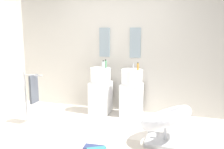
% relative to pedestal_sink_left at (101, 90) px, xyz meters
% --- Properties ---
extents(ground_plane, '(4.80, 3.60, 0.04)m').
position_rel_pedestal_sink_left_xyz_m(ground_plane, '(0.32, -1.31, -0.49)').
color(ground_plane, silver).
extents(rear_partition, '(4.80, 0.10, 2.60)m').
position_rel_pedestal_sink_left_xyz_m(rear_partition, '(0.32, 0.34, 0.83)').
color(rear_partition, beige).
rests_on(rear_partition, ground_plane).
extents(pedestal_sink_left, '(0.41, 0.41, 1.03)m').
position_rel_pedestal_sink_left_xyz_m(pedestal_sink_left, '(0.00, 0.00, 0.00)').
color(pedestal_sink_left, white).
rests_on(pedestal_sink_left, ground_plane).
extents(pedestal_sink_right, '(0.41, 0.41, 1.03)m').
position_rel_pedestal_sink_left_xyz_m(pedestal_sink_right, '(0.64, 0.00, 0.00)').
color(pedestal_sink_right, white).
rests_on(pedestal_sink_right, ground_plane).
extents(vanity_mirror_left, '(0.22, 0.03, 0.59)m').
position_rel_pedestal_sink_left_xyz_m(vanity_mirror_left, '(0.00, 0.27, 0.96)').
color(vanity_mirror_left, '#8C9EA8').
extents(vanity_mirror_right, '(0.22, 0.03, 0.59)m').
position_rel_pedestal_sink_left_xyz_m(vanity_mirror_right, '(0.64, 0.27, 0.96)').
color(vanity_mirror_right, '#8C9EA8').
extents(lounge_chair, '(1.01, 1.00, 0.65)m').
position_rel_pedestal_sink_left_xyz_m(lounge_chair, '(1.39, -1.05, -0.12)').
color(lounge_chair, '#B7BABF').
rests_on(lounge_chair, ground_plane).
extents(towel_rack, '(0.37, 0.22, 0.95)m').
position_rel_pedestal_sink_left_xyz_m(towel_rack, '(-0.94, -0.95, 0.16)').
color(towel_rack, '#B7BABF').
rests_on(towel_rack, ground_plane).
extents(area_rug, '(1.24, 0.78, 0.01)m').
position_rel_pedestal_sink_left_xyz_m(area_rug, '(0.67, -1.49, -0.46)').
color(area_rug, beige).
rests_on(area_rug, ground_plane).
extents(magazine_navy, '(0.29, 0.17, 0.02)m').
position_rel_pedestal_sink_left_xyz_m(magazine_navy, '(0.43, -1.52, -0.45)').
color(magazine_navy, navy).
rests_on(magazine_navy, area_rug).
extents(soap_bottle_green, '(0.05, 0.05, 0.18)m').
position_rel_pedestal_sink_left_xyz_m(soap_bottle_green, '(0.11, -0.00, 0.54)').
color(soap_bottle_green, '#59996B').
rests_on(soap_bottle_green, pedestal_sink_left).
extents(soap_bottle_amber, '(0.04, 0.04, 0.15)m').
position_rel_pedestal_sink_left_xyz_m(soap_bottle_amber, '(0.77, -0.07, 0.53)').
color(soap_bottle_amber, '#C68C38').
rests_on(soap_bottle_amber, pedestal_sink_right).
extents(soap_bottle_clear, '(0.06, 0.06, 0.17)m').
position_rel_pedestal_sink_left_xyz_m(soap_bottle_clear, '(0.10, -0.09, 0.54)').
color(soap_bottle_clear, silver).
rests_on(soap_bottle_clear, pedestal_sink_left).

